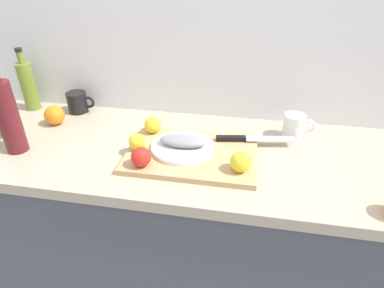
{
  "coord_description": "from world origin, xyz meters",
  "views": [
    {
      "loc": [
        0.18,
        -0.98,
        1.53
      ],
      "look_at": [
        0.01,
        -0.04,
        0.95
      ],
      "focal_mm": 30.24,
      "sensor_mm": 36.0,
      "label": 1
    }
  ],
  "objects": [
    {
      "name": "cutting_board",
      "position": [
        0.01,
        -0.04,
        0.91
      ],
      "size": [
        0.45,
        0.32,
        0.02
      ],
      "primitive_type": "cube",
      "color": "tan",
      "rests_on": "kitchen_counter"
    },
    {
      "name": "orange_2",
      "position": [
        -0.73,
        -0.01,
        0.94
      ],
      "size": [
        0.08,
        0.08,
        0.08
      ],
      "primitive_type": "sphere",
      "color": "orange",
      "rests_on": "kitchen_counter"
    },
    {
      "name": "white_plate",
      "position": [
        -0.02,
        -0.03,
        0.93
      ],
      "size": [
        0.22,
        0.22,
        0.01
      ],
      "primitive_type": "cylinder",
      "color": "white",
      "rests_on": "cutting_board"
    },
    {
      "name": "orange_3",
      "position": [
        -0.59,
        0.1,
        0.94
      ],
      "size": [
        0.08,
        0.08,
        0.08
      ],
      "primitive_type": "sphere",
      "color": "orange",
      "rests_on": "kitchen_counter"
    },
    {
      "name": "lemon_2",
      "position": [
        -0.18,
        -0.06,
        0.95
      ],
      "size": [
        0.06,
        0.06,
        0.06
      ],
      "primitive_type": "sphere",
      "color": "yellow",
      "rests_on": "cutting_board"
    },
    {
      "name": "coffee_mug_0",
      "position": [
        -0.56,
        0.23,
        0.95
      ],
      "size": [
        0.13,
        0.09,
        0.09
      ],
      "color": "black",
      "rests_on": "kitchen_counter"
    },
    {
      "name": "kitchen_counter",
      "position": [
        0.0,
        0.0,
        0.45
      ],
      "size": [
        2.0,
        0.6,
        0.9
      ],
      "color": "#4C5159",
      "rests_on": "ground_plane"
    },
    {
      "name": "lemon_1",
      "position": [
        0.18,
        -0.12,
        0.95
      ],
      "size": [
        0.07,
        0.07,
        0.07
      ],
      "primitive_type": "sphere",
      "color": "yellow",
      "rests_on": "cutting_board"
    },
    {
      "name": "lemon_0",
      "position": [
        -0.16,
        0.07,
        0.95
      ],
      "size": [
        0.06,
        0.06,
        0.06
      ],
      "primitive_type": "sphere",
      "color": "yellow",
      "rests_on": "cutting_board"
    },
    {
      "name": "chef_knife",
      "position": [
        0.19,
        0.07,
        0.93
      ],
      "size": [
        0.29,
        0.08,
        0.02
      ],
      "rotation": [
        0.0,
        0.0,
        0.17
      ],
      "color": "silver",
      "rests_on": "cutting_board"
    },
    {
      "name": "tomato_0",
      "position": [
        -0.14,
        -0.15,
        0.95
      ],
      "size": [
        0.07,
        0.07,
        0.07
      ],
      "primitive_type": "sphere",
      "color": "red",
      "rests_on": "cutting_board"
    },
    {
      "name": "back_wall",
      "position": [
        0.0,
        0.33,
        1.25
      ],
      "size": [
        3.2,
        0.05,
        2.5
      ],
      "primitive_type": "cube",
      "color": "white",
      "rests_on": "ground_plane"
    },
    {
      "name": "wine_bottle",
      "position": [
        -0.62,
        -0.11,
        1.04
      ],
      "size": [
        0.07,
        0.07,
        0.35
      ],
      "color": "#59191E",
      "rests_on": "kitchen_counter"
    },
    {
      "name": "fish_fillet",
      "position": [
        -0.02,
        -0.03,
        0.95
      ],
      "size": [
        0.17,
        0.07,
        0.04
      ],
      "primitive_type": "ellipsoid",
      "color": "gray",
      "rests_on": "white_plate"
    },
    {
      "name": "coffee_mug_1",
      "position": [
        0.37,
        0.17,
        0.95
      ],
      "size": [
        0.12,
        0.08,
        0.09
      ],
      "color": "white",
      "rests_on": "kitchen_counter"
    },
    {
      "name": "olive_oil_bottle",
      "position": [
        -0.78,
        0.23,
        1.01
      ],
      "size": [
        0.06,
        0.06,
        0.28
      ],
      "color": "olive",
      "rests_on": "kitchen_counter"
    }
  ]
}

